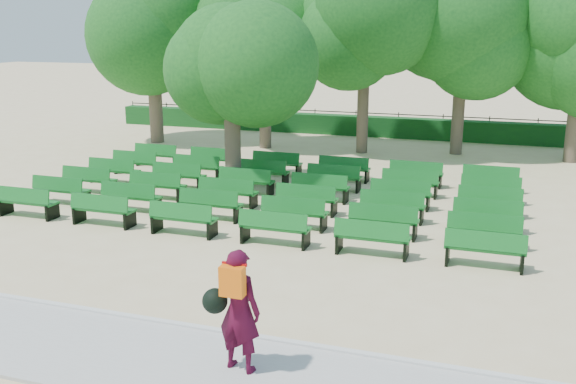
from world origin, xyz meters
name	(u,v)px	position (x,y,z in m)	size (l,w,h in m)	color
ground	(271,221)	(0.00, 0.00, 0.00)	(120.00, 120.00, 0.00)	beige
paving	(108,353)	(0.00, -7.40, 0.03)	(30.00, 2.20, 0.06)	#B7B6B2
curb	(146,320)	(0.00, -6.25, 0.05)	(30.00, 0.12, 0.10)	silver
hedge	(375,126)	(0.00, 14.00, 0.45)	(26.00, 0.70, 0.90)	#134A1A
fence	(376,135)	(0.00, 14.40, 0.00)	(26.00, 0.10, 1.02)	black
tree_line	(356,152)	(0.00, 10.00, 0.00)	(21.80, 6.80, 7.04)	#1A5F1C
bench_array	(277,200)	(-0.43, 1.70, 0.09)	(1.69, 0.64, 1.04)	#136D23
tree_among	(231,66)	(-2.11, 2.47, 3.82)	(3.90, 3.90, 5.60)	brown
person	(237,308)	(2.13, -7.24, 1.02)	(0.90, 0.57, 1.86)	#3F091F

